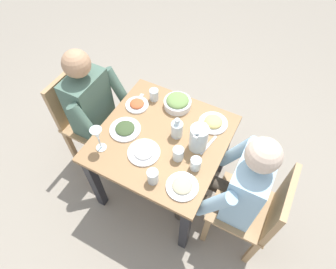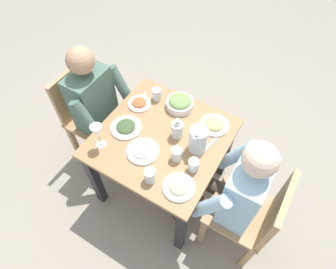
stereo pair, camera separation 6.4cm
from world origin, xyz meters
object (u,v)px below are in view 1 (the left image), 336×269
at_px(diner_near, 231,186).
at_px(water_glass_near_left, 153,177).
at_px(water_glass_by_pitcher, 178,154).
at_px(oil_carafe, 177,130).
at_px(plate_beans, 182,186).
at_px(plate_fries, 213,122).
at_px(water_glass_far_right, 154,95).
at_px(dining_table, 162,147).
at_px(plate_dolmas, 125,129).
at_px(plate_yoghurt, 144,152).
at_px(plate_rice_curry, 137,104).
at_px(diner_far, 101,113).
at_px(chair_near, 256,210).
at_px(wine_glass, 97,135).
at_px(chair_far, 84,116).
at_px(salad_bowl, 178,102).
at_px(water_glass_far_left, 196,164).
at_px(water_pitcher, 199,138).

bearing_deg(diner_near, water_glass_near_left, 117.04).
relative_size(water_glass_by_pitcher, oil_carafe, 0.57).
bearing_deg(water_glass_near_left, plate_beans, -76.35).
relative_size(diner_near, plate_fries, 5.72).
distance_m(water_glass_by_pitcher, water_glass_far_right, 0.55).
xyz_separation_m(dining_table, plate_dolmas, (-0.07, 0.25, 0.14)).
distance_m(plate_yoghurt, plate_rice_curry, 0.42).
relative_size(diner_far, water_glass_far_right, 12.83).
distance_m(chair_near, wine_glass, 1.13).
distance_m(chair_near, plate_rice_curry, 1.10).
distance_m(chair_near, plate_fries, 0.65).
height_order(plate_fries, plate_dolmas, plate_fries).
relative_size(plate_rice_curry, water_glass_far_right, 1.87).
xyz_separation_m(diner_near, wine_glass, (-0.17, 0.86, 0.21)).
xyz_separation_m(chair_far, diner_near, (-0.12, -1.29, 0.15)).
bearing_deg(chair_near, oil_carafe, 76.84).
bearing_deg(water_glass_by_pitcher, plate_yoghurt, 108.57).
relative_size(chair_near, salad_bowl, 4.36).
relative_size(plate_dolmas, water_glass_by_pitcher, 2.31).
xyz_separation_m(chair_far, water_glass_near_left, (-0.34, -0.86, 0.27)).
bearing_deg(chair_far, chair_near, -94.66).
distance_m(chair_far, plate_beans, 1.10).
distance_m(plate_dolmas, oil_carafe, 0.36).
bearing_deg(dining_table, plate_dolmas, 104.69).
xyz_separation_m(dining_table, plate_beans, (-0.27, -0.29, 0.14)).
bearing_deg(diner_far, chair_near, -95.40).
bearing_deg(salad_bowl, plate_fries, -96.42).
bearing_deg(water_glass_far_right, water_glass_far_left, -127.42).
bearing_deg(water_glass_near_left, water_glass_far_right, 28.70).
xyz_separation_m(dining_table, water_glass_near_left, (-0.32, -0.11, 0.18)).
relative_size(diner_far, water_pitcher, 6.16).
relative_size(plate_rice_curry, wine_glass, 0.87).
bearing_deg(water_pitcher, plate_yoghurt, 126.11).
relative_size(diner_far, plate_fries, 5.72).
height_order(plate_fries, wine_glass, wine_glass).
height_order(water_pitcher, plate_dolmas, water_pitcher).
bearing_deg(salad_bowl, diner_near, -124.42).
height_order(plate_yoghurt, wine_glass, wine_glass).
relative_size(diner_near, water_glass_by_pitcher, 12.51).
distance_m(diner_far, water_pitcher, 0.81).
bearing_deg(plate_rice_curry, plate_dolmas, -168.80).
height_order(plate_rice_curry, oil_carafe, oil_carafe).
xyz_separation_m(plate_beans, water_glass_far_right, (0.56, 0.50, 0.03)).
distance_m(dining_table, plate_dolmas, 0.30).
xyz_separation_m(water_pitcher, plate_yoghurt, (-0.21, 0.29, -0.08)).
bearing_deg(diner_near, plate_yoghurt, 97.41).
bearing_deg(plate_fries, wine_glass, 132.70).
bearing_deg(plate_fries, plate_rice_curry, 100.18).
bearing_deg(dining_table, plate_yoghurt, 166.27).
height_order(plate_beans, water_glass_by_pitcher, water_glass_by_pitcher).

